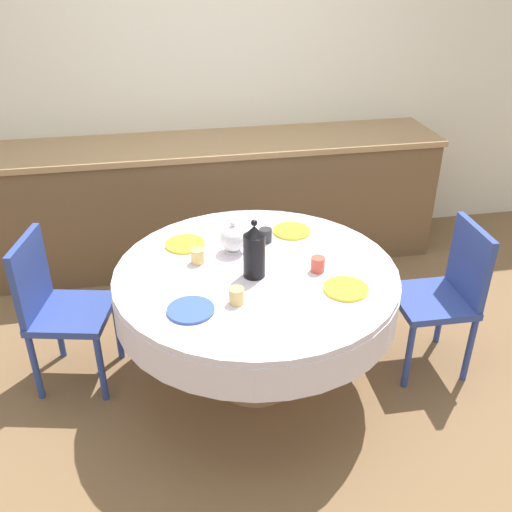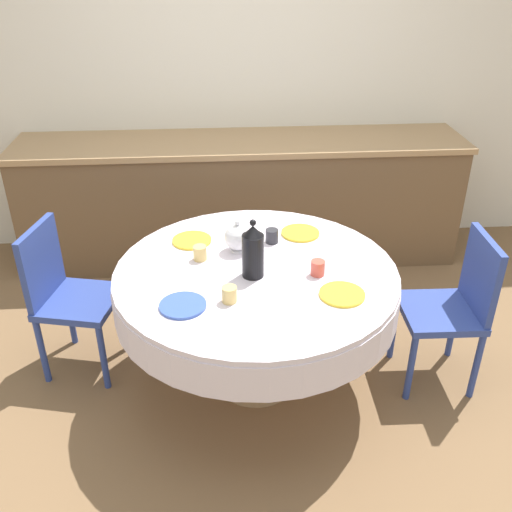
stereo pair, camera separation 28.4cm
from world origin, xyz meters
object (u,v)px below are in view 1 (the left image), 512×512
(chair_right, at_px, (57,304))
(teapot, at_px, (233,238))
(chair_left, at_px, (446,291))
(coffee_carafe, at_px, (254,252))

(chair_right, distance_m, teapot, 1.01)
(chair_left, distance_m, coffee_carafe, 1.14)
(chair_left, distance_m, chair_right, 2.11)
(chair_left, relative_size, coffee_carafe, 2.87)
(chair_right, bearing_deg, coffee_carafe, 87.02)
(chair_right, xyz_separation_m, teapot, (0.95, -0.03, 0.32))
(coffee_carafe, xyz_separation_m, teapot, (-0.06, 0.26, -0.05))
(chair_left, relative_size, chair_right, 1.00)
(chair_right, bearing_deg, chair_left, 95.66)
(chair_right, relative_size, coffee_carafe, 2.87)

